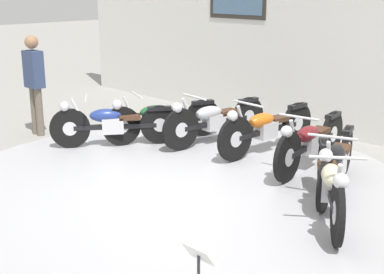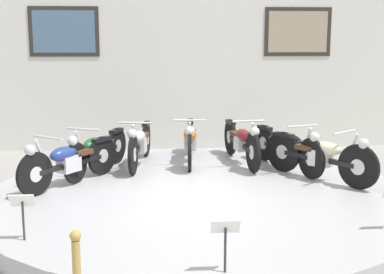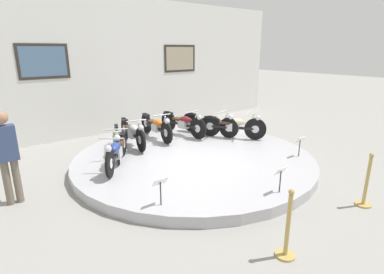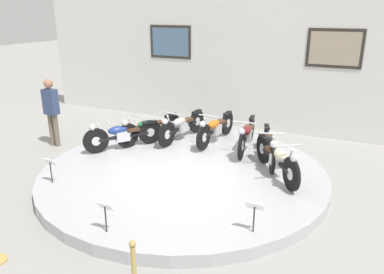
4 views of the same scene
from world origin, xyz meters
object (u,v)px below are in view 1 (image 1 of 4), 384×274
object	(u,v)px
motorcycle_black	(336,161)
motorcycle_cream	(330,182)
motorcycle_green	(161,118)
info_placard_front_right	(199,262)
motorcycle_maroon	(310,141)
motorcycle_silver	(214,119)
motorcycle_blue	(112,122)
motorcycle_orange	(266,127)
visitor_standing	(34,79)

from	to	relation	value
motorcycle_black	motorcycle_cream	distance (m)	0.76
motorcycle_green	info_placard_front_right	xyz separation A→B (m)	(3.53, -2.83, -0.00)
info_placard_front_right	motorcycle_maroon	bearing A→B (deg)	109.00
motorcycle_green	motorcycle_silver	bearing A→B (deg)	36.37
motorcycle_green	motorcycle_cream	bearing A→B (deg)	-11.54
motorcycle_blue	motorcycle_silver	xyz separation A→B (m)	(0.99, 1.19, 0.01)
motorcycle_blue	motorcycle_black	world-z (taller)	motorcycle_black
motorcycle_silver	motorcycle_orange	size ratio (longest dim) A/B	0.99
motorcycle_blue	motorcycle_green	distance (m)	0.76
info_placard_front_right	motorcycle_black	bearing A→B (deg)	99.55
motorcycle_silver	visitor_standing	size ratio (longest dim) A/B	1.12
motorcycle_orange	visitor_standing	xyz separation A→B (m)	(-3.94, -1.45, 0.40)
motorcycle_black	motorcycle_cream	world-z (taller)	motorcycle_cream
visitor_standing	motorcycle_black	bearing A→B (deg)	8.05
motorcycle_silver	info_placard_front_right	world-z (taller)	motorcycle_silver
motorcycle_blue	info_placard_front_right	size ratio (longest dim) A/B	3.14
motorcycle_blue	info_placard_front_right	distance (m)	4.41
motorcycle_green	motorcycle_silver	xyz separation A→B (m)	(0.67, 0.49, 0.01)
motorcycle_silver	motorcycle_black	size ratio (longest dim) A/B	1.05
info_placard_front_right	visitor_standing	world-z (taller)	visitor_standing
motorcycle_orange	motorcycle_black	world-z (taller)	motorcycle_orange
motorcycle_black	visitor_standing	bearing A→B (deg)	-171.95
motorcycle_black	visitor_standing	world-z (taller)	visitor_standing
motorcycle_maroon	motorcycle_black	distance (m)	0.83
motorcycle_black	visitor_standing	size ratio (longest dim) A/B	1.07
motorcycle_orange	motorcycle_maroon	world-z (taller)	motorcycle_maroon
motorcycle_maroon	motorcycle_cream	distance (m)	1.55
motorcycle_silver	motorcycle_black	distance (m)	2.44
info_placard_front_right	motorcycle_blue	bearing A→B (deg)	151.00
motorcycle_silver	info_placard_front_right	bearing A→B (deg)	-49.26
motorcycle_cream	visitor_standing	size ratio (longest dim) A/B	0.92
visitor_standing	motorcycle_green	bearing A→B (deg)	17.77
motorcycle_green	motorcycle_maroon	world-z (taller)	motorcycle_maroon
motorcycle_blue	motorcycle_silver	world-z (taller)	motorcycle_silver
motorcycle_silver	motorcycle_cream	bearing A→B (deg)	-23.58
motorcycle_green	motorcycle_orange	size ratio (longest dim) A/B	0.92
motorcycle_black	motorcycle_blue	bearing A→B (deg)	-168.41
motorcycle_silver	motorcycle_maroon	size ratio (longest dim) A/B	0.99
motorcycle_black	info_placard_front_right	bearing A→B (deg)	-80.45
motorcycle_maroon	visitor_standing	size ratio (longest dim) A/B	1.13
motorcycle_green	motorcycle_silver	distance (m)	0.83
motorcycle_silver	motorcycle_orange	distance (m)	0.88
motorcycle_cream	motorcycle_blue	bearing A→B (deg)	-179.96
motorcycle_black	info_placard_front_right	size ratio (longest dim) A/B	3.67
motorcycle_orange	motorcycle_black	bearing A→B (deg)	-23.69
motorcycle_blue	motorcycle_orange	distance (m)	2.30
motorcycle_green	motorcycle_orange	bearing A→B (deg)	23.75
motorcycle_blue	info_placard_front_right	world-z (taller)	motorcycle_blue
info_placard_front_right	visitor_standing	xyz separation A→B (m)	(-5.95, 2.06, 0.42)
motorcycle_maroon	info_placard_front_right	bearing A→B (deg)	-71.00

